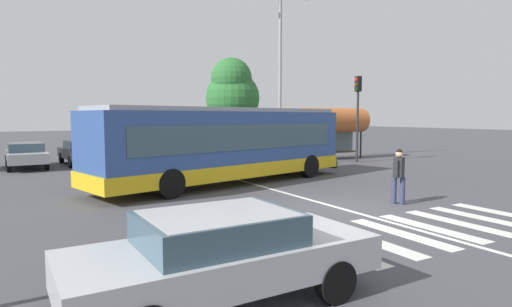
{
  "coord_description": "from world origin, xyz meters",
  "views": [
    {
      "loc": [
        -8.5,
        -9.65,
        2.71
      ],
      "look_at": [
        -0.4,
        4.51,
        1.3
      ],
      "focal_mm": 30.02,
      "sensor_mm": 36.0,
      "label": 1
    }
  ],
  "objects_px": {
    "parked_car_silver": "(26,154)",
    "background_tree_right": "(232,92)",
    "traffic_light_far_corner": "(358,105)",
    "bus_stop_shelter": "(333,121)",
    "pedestrian_crossing_street": "(399,173)",
    "parked_car_white": "(215,146)",
    "parked_car_black": "(82,151)",
    "parked_car_blue": "(177,148)",
    "city_transit_bus": "(227,145)",
    "parked_car_charcoal": "(254,145)",
    "parked_car_red": "(131,149)",
    "foreground_sedan": "(222,252)",
    "twin_arm_street_lamp": "(280,59)"
  },
  "relations": [
    {
      "from": "parked_car_black",
      "to": "background_tree_right",
      "type": "xyz_separation_m",
      "value": [
        11.78,
        4.5,
        3.85
      ]
    },
    {
      "from": "parked_car_charcoal",
      "to": "parked_car_silver",
      "type": "bearing_deg",
      "value": 179.68
    },
    {
      "from": "parked_car_silver",
      "to": "background_tree_right",
      "type": "relative_size",
      "value": 0.63
    },
    {
      "from": "traffic_light_far_corner",
      "to": "parked_car_red",
      "type": "bearing_deg",
      "value": 150.2
    },
    {
      "from": "twin_arm_street_lamp",
      "to": "foreground_sedan",
      "type": "bearing_deg",
      "value": -125.25
    },
    {
      "from": "parked_car_black",
      "to": "traffic_light_far_corner",
      "type": "bearing_deg",
      "value": -24.78
    },
    {
      "from": "parked_car_blue",
      "to": "city_transit_bus",
      "type": "bearing_deg",
      "value": -97.57
    },
    {
      "from": "bus_stop_shelter",
      "to": "traffic_light_far_corner",
      "type": "bearing_deg",
      "value": -84.74
    },
    {
      "from": "parked_car_blue",
      "to": "twin_arm_street_lamp",
      "type": "relative_size",
      "value": 0.45
    },
    {
      "from": "city_transit_bus",
      "to": "traffic_light_far_corner",
      "type": "xyz_separation_m",
      "value": [
        10.35,
        3.59,
        1.8
      ]
    },
    {
      "from": "pedestrian_crossing_street",
      "to": "parked_car_black",
      "type": "height_order",
      "value": "pedestrian_crossing_street"
    },
    {
      "from": "parked_car_black",
      "to": "bus_stop_shelter",
      "type": "distance_m",
      "value": 15.12
    },
    {
      "from": "city_transit_bus",
      "to": "parked_car_blue",
      "type": "relative_size",
      "value": 2.54
    },
    {
      "from": "parked_car_silver",
      "to": "twin_arm_street_lamp",
      "type": "xyz_separation_m",
      "value": [
        13.68,
        -3.34,
        5.44
      ]
    },
    {
      "from": "traffic_light_far_corner",
      "to": "bus_stop_shelter",
      "type": "relative_size",
      "value": 1.04
    },
    {
      "from": "pedestrian_crossing_street",
      "to": "city_transit_bus",
      "type": "bearing_deg",
      "value": 114.15
    },
    {
      "from": "city_transit_bus",
      "to": "background_tree_right",
      "type": "bearing_deg",
      "value": 62.61
    },
    {
      "from": "twin_arm_street_lamp",
      "to": "background_tree_right",
      "type": "xyz_separation_m",
      "value": [
        0.88,
        8.24,
        -1.59
      ]
    },
    {
      "from": "parked_car_blue",
      "to": "bus_stop_shelter",
      "type": "bearing_deg",
      "value": -24.99
    },
    {
      "from": "parked_car_silver",
      "to": "bus_stop_shelter",
      "type": "xyz_separation_m",
      "value": [
        17.07,
        -4.28,
        1.65
      ]
    },
    {
      "from": "city_transit_bus",
      "to": "bus_stop_shelter",
      "type": "xyz_separation_m",
      "value": [
        10.17,
        5.59,
        0.83
      ]
    },
    {
      "from": "city_transit_bus",
      "to": "parked_car_black",
      "type": "height_order",
      "value": "city_transit_bus"
    },
    {
      "from": "parked_car_red",
      "to": "background_tree_right",
      "type": "height_order",
      "value": "background_tree_right"
    },
    {
      "from": "parked_car_white",
      "to": "bus_stop_shelter",
      "type": "height_order",
      "value": "bus_stop_shelter"
    },
    {
      "from": "bus_stop_shelter",
      "to": "twin_arm_street_lamp",
      "type": "xyz_separation_m",
      "value": [
        -3.39,
        0.94,
        3.79
      ]
    },
    {
      "from": "bus_stop_shelter",
      "to": "city_transit_bus",
      "type": "bearing_deg",
      "value": -151.18
    },
    {
      "from": "city_transit_bus",
      "to": "parked_car_charcoal",
      "type": "xyz_separation_m",
      "value": [
        6.81,
        9.8,
        -0.82
      ]
    },
    {
      "from": "foreground_sedan",
      "to": "parked_car_black",
      "type": "height_order",
      "value": "same"
    },
    {
      "from": "traffic_light_far_corner",
      "to": "bus_stop_shelter",
      "type": "xyz_separation_m",
      "value": [
        -0.18,
        2.0,
        -0.97
      ]
    },
    {
      "from": "parked_car_white",
      "to": "background_tree_right",
      "type": "distance_m",
      "value": 7.01
    },
    {
      "from": "parked_car_blue",
      "to": "parked_car_charcoal",
      "type": "bearing_deg",
      "value": 0.7
    },
    {
      "from": "traffic_light_far_corner",
      "to": "parked_car_charcoal",
      "type": "bearing_deg",
      "value": 119.73
    },
    {
      "from": "parked_car_silver",
      "to": "parked_car_white",
      "type": "distance_m",
      "value": 10.94
    },
    {
      "from": "city_transit_bus",
      "to": "pedestrian_crossing_street",
      "type": "distance_m",
      "value": 6.95
    },
    {
      "from": "pedestrian_crossing_street",
      "to": "traffic_light_far_corner",
      "type": "relative_size",
      "value": 0.34
    },
    {
      "from": "parked_car_charcoal",
      "to": "background_tree_right",
      "type": "height_order",
      "value": "background_tree_right"
    },
    {
      "from": "city_transit_bus",
      "to": "parked_car_black",
      "type": "relative_size",
      "value": 2.55
    },
    {
      "from": "pedestrian_crossing_street",
      "to": "parked_car_red",
      "type": "height_order",
      "value": "pedestrian_crossing_street"
    },
    {
      "from": "foreground_sedan",
      "to": "bus_stop_shelter",
      "type": "distance_m",
      "value": 21.81
    },
    {
      "from": "parked_car_red",
      "to": "parked_car_white",
      "type": "xyz_separation_m",
      "value": [
        5.43,
        -0.15,
        0.0
      ]
    },
    {
      "from": "parked_car_silver",
      "to": "parked_car_black",
      "type": "distance_m",
      "value": 2.81
    },
    {
      "from": "parked_car_red",
      "to": "bus_stop_shelter",
      "type": "xyz_separation_m",
      "value": [
        11.55,
        -4.72,
        1.65
      ]
    },
    {
      "from": "parked_car_charcoal",
      "to": "bus_stop_shelter",
      "type": "xyz_separation_m",
      "value": [
        3.36,
        -4.2,
        1.65
      ]
    },
    {
      "from": "parked_car_red",
      "to": "traffic_light_far_corner",
      "type": "distance_m",
      "value": 13.78
    },
    {
      "from": "parked_car_silver",
      "to": "parked_car_black",
      "type": "xyz_separation_m",
      "value": [
        2.78,
        0.4,
        0.0
      ]
    },
    {
      "from": "parked_car_black",
      "to": "parked_car_red",
      "type": "xyz_separation_m",
      "value": [
        2.73,
        0.04,
        0.0
      ]
    },
    {
      "from": "foreground_sedan",
      "to": "parked_car_blue",
      "type": "bearing_deg",
      "value": 72.5
    },
    {
      "from": "city_transit_bus",
      "to": "background_tree_right",
      "type": "distance_m",
      "value": 16.91
    },
    {
      "from": "parked_car_charcoal",
      "to": "bus_stop_shelter",
      "type": "height_order",
      "value": "bus_stop_shelter"
    },
    {
      "from": "parked_car_red",
      "to": "parked_car_blue",
      "type": "xyz_separation_m",
      "value": [
        2.68,
        -0.58,
        0.0
      ]
    }
  ]
}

